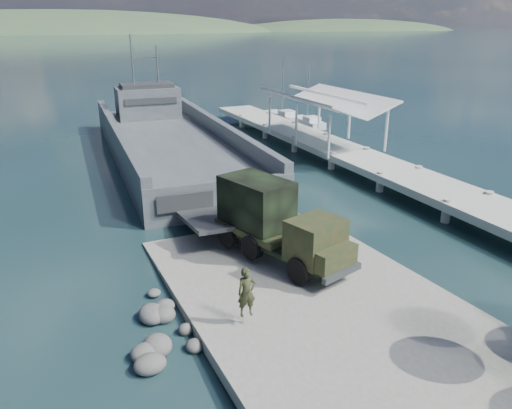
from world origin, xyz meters
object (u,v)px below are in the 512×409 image
object	(u,v)px
pier	(331,140)
sailboat_far	(283,117)
landing_craft	(170,148)
soldier	(247,302)
military_truck	(275,221)
sailboat_near	(308,123)

from	to	relation	value
pier	sailboat_far	size ratio (longest dim) A/B	6.07
sailboat_far	pier	bearing A→B (deg)	-107.04
landing_craft	soldier	size ratio (longest dim) A/B	19.27
landing_craft	sailboat_far	xyz separation A→B (m)	(16.41, 11.32, -0.47)
military_truck	sailboat_far	xyz separation A→B (m)	(17.12, 32.43, -1.81)
military_truck	soldier	world-z (taller)	military_truck
sailboat_near	landing_craft	bearing A→B (deg)	-155.71
military_truck	sailboat_near	xyz separation A→B (m)	(18.09, 28.38, -1.84)
sailboat_near	sailboat_far	world-z (taller)	sailboat_far
pier	soldier	bearing A→B (deg)	-128.78
soldier	pier	bearing A→B (deg)	55.72
landing_craft	pier	bearing A→B (deg)	-21.36
pier	soldier	world-z (taller)	pier
sailboat_far	sailboat_near	bearing A→B (deg)	-79.44
sailboat_far	landing_craft	bearing A→B (deg)	-148.18
military_truck	sailboat_far	world-z (taller)	sailboat_far
soldier	military_truck	bearing A→B (deg)	58.41
soldier	sailboat_near	size ratio (longest dim) A/B	0.27
landing_craft	sailboat_near	world-z (taller)	landing_craft
pier	soldier	xyz separation A→B (m)	(-16.24, -20.21, -0.18)
pier	sailboat_near	bearing A→B (deg)	67.73
pier	sailboat_near	distance (m)	13.95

